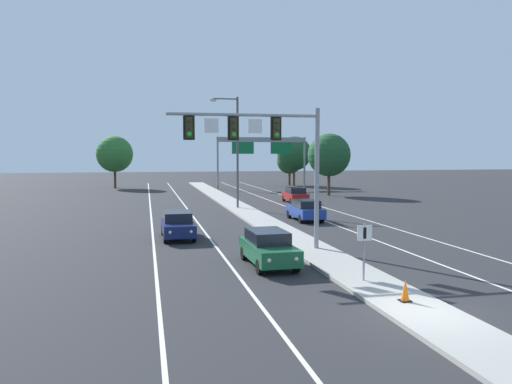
{
  "coord_description": "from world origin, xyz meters",
  "views": [
    {
      "loc": [
        -8.35,
        -13.79,
        5.02
      ],
      "look_at": [
        -3.2,
        9.71,
        3.2
      ],
      "focal_mm": 35.3,
      "sensor_mm": 36.0,
      "label": 1
    }
  ],
  "objects_px": {
    "tree_far_right_b": "(329,155)",
    "tree_far_right_a": "(290,161)",
    "street_lamp_median": "(235,145)",
    "car_receding_blue": "(305,210)",
    "median_sign_post": "(364,244)",
    "tree_far_right_c": "(294,154)",
    "car_receding_red": "(295,195)",
    "tree_far_left_c": "(115,154)",
    "car_oncoming_navy": "(178,225)",
    "overhead_signal_mast": "(266,144)",
    "highway_sign_gantry": "(262,146)",
    "car_oncoming_green": "(268,247)",
    "traffic_cone_median_nose": "(405,291)"
  },
  "relations": [
    {
      "from": "tree_far_right_b",
      "to": "tree_far_right_a",
      "type": "bearing_deg",
      "value": 87.24
    },
    {
      "from": "street_lamp_median",
      "to": "car_receding_blue",
      "type": "relative_size",
      "value": 2.23
    },
    {
      "from": "median_sign_post",
      "to": "tree_far_right_c",
      "type": "xyz_separation_m",
      "value": [
        14.65,
        58.29,
        3.51
      ]
    },
    {
      "from": "tree_far_right_c",
      "to": "tree_far_right_b",
      "type": "distance_m",
      "value": 18.6
    },
    {
      "from": "car_receding_red",
      "to": "tree_far_right_a",
      "type": "bearing_deg",
      "value": 74.95
    },
    {
      "from": "street_lamp_median",
      "to": "car_receding_blue",
      "type": "xyz_separation_m",
      "value": [
        3.79,
        -8.92,
        -4.97
      ]
    },
    {
      "from": "street_lamp_median",
      "to": "tree_far_left_c",
      "type": "bearing_deg",
      "value": 111.38
    },
    {
      "from": "car_oncoming_navy",
      "to": "tree_far_right_a",
      "type": "xyz_separation_m",
      "value": [
        20.83,
        47.95,
        3.08
      ]
    },
    {
      "from": "median_sign_post",
      "to": "tree_far_right_b",
      "type": "bearing_deg",
      "value": 71.26
    },
    {
      "from": "median_sign_post",
      "to": "overhead_signal_mast",
      "type": "bearing_deg",
      "value": 108.54
    },
    {
      "from": "median_sign_post",
      "to": "highway_sign_gantry",
      "type": "bearing_deg",
      "value": 81.12
    },
    {
      "from": "overhead_signal_mast",
      "to": "tree_far_right_b",
      "type": "relative_size",
      "value": 1.03
    },
    {
      "from": "overhead_signal_mast",
      "to": "car_receding_blue",
      "type": "bearing_deg",
      "value": 63.11
    },
    {
      "from": "car_receding_blue",
      "to": "tree_far_right_c",
      "type": "bearing_deg",
      "value": 74.49
    },
    {
      "from": "car_receding_blue",
      "to": "tree_far_right_c",
      "type": "xyz_separation_m",
      "value": [
        11.09,
        39.98,
        4.28
      ]
    },
    {
      "from": "median_sign_post",
      "to": "tree_far_left_c",
      "type": "relative_size",
      "value": 0.29
    },
    {
      "from": "car_oncoming_green",
      "to": "tree_far_right_b",
      "type": "relative_size",
      "value": 0.6
    },
    {
      "from": "highway_sign_gantry",
      "to": "tree_far_left_c",
      "type": "relative_size",
      "value": 1.73
    },
    {
      "from": "median_sign_post",
      "to": "car_oncoming_green",
      "type": "distance_m",
      "value": 4.94
    },
    {
      "from": "median_sign_post",
      "to": "tree_far_right_a",
      "type": "height_order",
      "value": "tree_far_right_a"
    },
    {
      "from": "street_lamp_median",
      "to": "tree_far_right_c",
      "type": "distance_m",
      "value": 34.45
    },
    {
      "from": "car_oncoming_green",
      "to": "highway_sign_gantry",
      "type": "xyz_separation_m",
      "value": [
        11.22,
        49.72,
        5.34
      ]
    },
    {
      "from": "tree_far_right_b",
      "to": "traffic_cone_median_nose",
      "type": "bearing_deg",
      "value": -107.35
    },
    {
      "from": "tree_far_right_b",
      "to": "overhead_signal_mast",
      "type": "bearing_deg",
      "value": -115.58
    },
    {
      "from": "overhead_signal_mast",
      "to": "street_lamp_median",
      "type": "height_order",
      "value": "street_lamp_median"
    },
    {
      "from": "median_sign_post",
      "to": "car_oncoming_green",
      "type": "bearing_deg",
      "value": 125.33
    },
    {
      "from": "traffic_cone_median_nose",
      "to": "tree_far_left_c",
      "type": "relative_size",
      "value": 0.1
    },
    {
      "from": "tree_far_right_b",
      "to": "tree_far_left_c",
      "type": "bearing_deg",
      "value": 143.76
    },
    {
      "from": "car_oncoming_navy",
      "to": "car_receding_blue",
      "type": "height_order",
      "value": "same"
    },
    {
      "from": "street_lamp_median",
      "to": "car_receding_blue",
      "type": "bearing_deg",
      "value": -66.99
    },
    {
      "from": "median_sign_post",
      "to": "highway_sign_gantry",
      "type": "distance_m",
      "value": 54.55
    },
    {
      "from": "car_oncoming_navy",
      "to": "tree_far_right_b",
      "type": "distance_m",
      "value": 34.14
    },
    {
      "from": "median_sign_post",
      "to": "tree_far_right_b",
      "type": "distance_m",
      "value": 42.08
    },
    {
      "from": "tree_far_right_c",
      "to": "tree_far_left_c",
      "type": "distance_m",
      "value": 27.27
    },
    {
      "from": "overhead_signal_mast",
      "to": "tree_far_left_c",
      "type": "distance_m",
      "value": 53.07
    },
    {
      "from": "car_receding_red",
      "to": "median_sign_post",
      "type": "bearing_deg",
      "value": -102.14
    },
    {
      "from": "traffic_cone_median_nose",
      "to": "car_receding_red",
      "type": "bearing_deg",
      "value": 79.1
    },
    {
      "from": "car_oncoming_green",
      "to": "highway_sign_gantry",
      "type": "relative_size",
      "value": 0.34
    },
    {
      "from": "traffic_cone_median_nose",
      "to": "tree_far_right_b",
      "type": "xyz_separation_m",
      "value": [
        13.31,
        42.59,
        4.39
      ]
    },
    {
      "from": "street_lamp_median",
      "to": "car_oncoming_green",
      "type": "distance_m",
      "value": 23.91
    },
    {
      "from": "street_lamp_median",
      "to": "car_oncoming_green",
      "type": "height_order",
      "value": "street_lamp_median"
    },
    {
      "from": "street_lamp_median",
      "to": "tree_far_left_c",
      "type": "distance_m",
      "value": 33.97
    },
    {
      "from": "car_oncoming_navy",
      "to": "car_oncoming_green",
      "type": "bearing_deg",
      "value": -66.84
    },
    {
      "from": "traffic_cone_median_nose",
      "to": "tree_far_right_c",
      "type": "bearing_deg",
      "value": 76.68
    },
    {
      "from": "street_lamp_median",
      "to": "car_oncoming_navy",
      "type": "xyz_separation_m",
      "value": [
        -6.12,
        -14.98,
        -4.97
      ]
    },
    {
      "from": "tree_far_right_a",
      "to": "tree_far_right_b",
      "type": "relative_size",
      "value": 0.8
    },
    {
      "from": "car_receding_blue",
      "to": "tree_far_left_c",
      "type": "bearing_deg",
      "value": 111.75
    },
    {
      "from": "car_oncoming_navy",
      "to": "tree_far_left_c",
      "type": "xyz_separation_m",
      "value": [
        -6.26,
        46.6,
        4.19
      ]
    },
    {
      "from": "overhead_signal_mast",
      "to": "car_oncoming_green",
      "type": "height_order",
      "value": "overhead_signal_mast"
    },
    {
      "from": "car_oncoming_green",
      "to": "tree_far_left_c",
      "type": "xyz_separation_m",
      "value": [
        -9.79,
        54.87,
        4.19
      ]
    }
  ]
}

